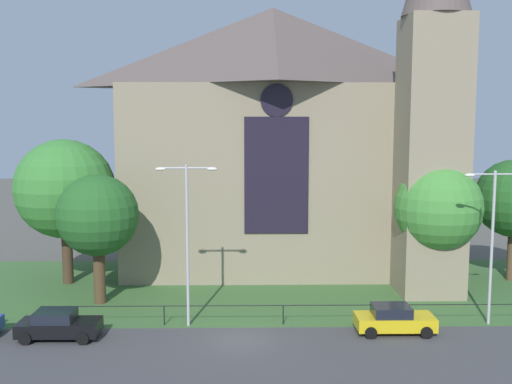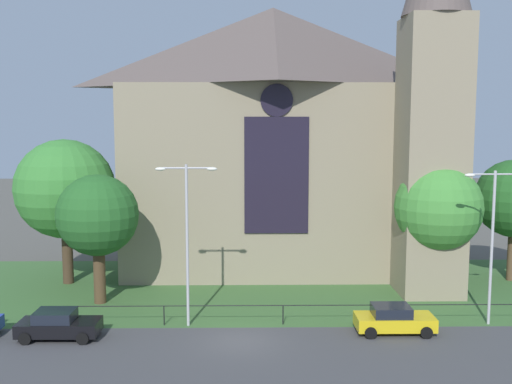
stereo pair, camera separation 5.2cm
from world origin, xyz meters
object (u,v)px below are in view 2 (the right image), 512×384
church_building (283,136)px  tree_left_near (98,216)px  tree_right_near (438,208)px  parked_car_yellow (394,319)px  streetlamp_far (493,228)px  parked_car_black (58,325)px  tree_left_far (65,189)px  streetlamp_near (187,226)px

church_building → tree_left_near: bearing=-142.3°
tree_right_near → parked_car_yellow: bearing=-123.4°
church_building → streetlamp_far: church_building is taller
streetlamp_far → parked_car_yellow: (-5.70, -1.30, -4.74)m
tree_right_near → streetlamp_far: size_ratio=1.00×
tree_right_near → parked_car_yellow: tree_right_near is taller
streetlamp_far → parked_car_black: streetlamp_far is taller
tree_left_far → streetlamp_near: bearing=-43.8°
tree_left_far → tree_right_near: size_ratio=1.17×
tree_right_near → tree_left_near: bearing=-177.2°
church_building → streetlamp_far: (10.83, -13.61, -4.79)m
parked_car_yellow → tree_left_near: bearing=162.1°
church_building → parked_car_black: 22.20m
tree_left_near → streetlamp_far: 23.29m
streetlamp_far → tree_left_near: bearing=169.4°
tree_right_near → tree_left_near: tree_right_near is taller
tree_left_near → streetlamp_far: (22.89, -4.30, -0.06)m
church_building → tree_left_far: (-15.46, -4.63, -3.58)m
church_building → parked_car_black: size_ratio=6.17×
streetlamp_far → streetlamp_near: bearing=-180.0°
tree_left_near → parked_car_black: bearing=-96.1°
tree_left_near → streetlamp_near: (5.97, -4.30, 0.14)m
tree_left_far → tree_right_near: bearing=-8.2°
streetlamp_near → streetlamp_far: size_ratio=1.04×
parked_car_black → tree_left_near: bearing=84.2°
parked_car_black → church_building: bearing=51.0°
church_building → tree_left_far: 16.53m
tree_left_far → parked_car_yellow: size_ratio=2.42×
parked_car_black → parked_car_yellow: same height
church_building → tree_right_near: bearing=-40.9°
church_building → parked_car_yellow: size_ratio=6.18×
church_building → parked_car_black: (-12.73, -15.49, -9.53)m
church_building → tree_right_near: (9.52, -8.24, -4.45)m
streetlamp_far → parked_car_black: (-23.55, -1.88, -4.74)m
church_building → streetlamp_near: size_ratio=2.87×
tree_right_near → church_building: bearing=139.1°
parked_car_yellow → church_building: bearing=109.1°
tree_left_near → parked_car_black: size_ratio=1.93×
tree_right_near → streetlamp_far: (1.30, -5.37, -0.33)m
parked_car_yellow → streetlamp_near: bearing=173.5°
tree_right_near → streetlamp_near: bearing=-161.0°
tree_right_near → tree_left_near: 21.61m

